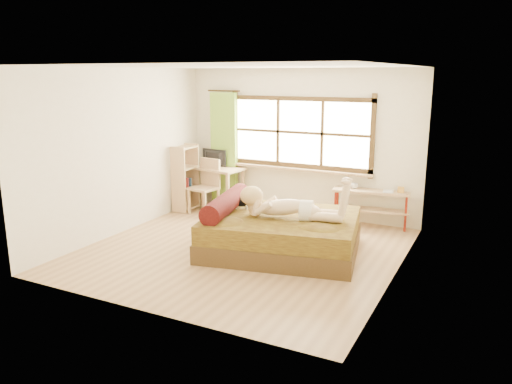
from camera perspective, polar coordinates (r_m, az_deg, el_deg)
The scene contains 18 objects.
floor at distance 7.59m, azimuth -1.53°, elevation -6.66°, with size 4.50×4.50×0.00m, color #9E754C.
ceiling at distance 7.13m, azimuth -1.66°, elevation 14.18°, with size 4.50×4.50×0.00m, color white.
wall_back at distance 9.26m, azimuth 5.05°, elevation 5.57°, with size 4.50×4.50×0.00m, color silver.
wall_front at distance 5.40m, azimuth -12.96°, elevation -0.34°, with size 4.50×4.50×0.00m, color silver.
wall_left at distance 8.52m, azimuth -15.08°, elevation 4.49°, with size 4.50×4.50×0.00m, color silver.
wall_right at distance 6.50m, azimuth 16.17°, elevation 1.75°, with size 4.50×4.50×0.00m, color silver.
window at distance 9.21m, azimuth 5.00°, elevation 6.53°, with size 2.80×0.16×1.46m.
curtain at distance 9.85m, azimuth -3.67°, elevation 4.89°, with size 0.55×0.10×2.20m, color olive.
bed at distance 7.47m, azimuth 2.53°, elevation -4.58°, with size 2.52×2.18×0.84m.
woman at distance 7.19m, azimuth 3.93°, elevation -0.45°, with size 1.55×0.44×0.66m, color #D9B68C, non-canonical shape.
kitten at distance 7.74m, azimuth -1.61°, elevation -0.95°, with size 0.33×0.13×0.27m, color black, non-canonical shape.
desk at distance 9.87m, azimuth -5.13°, elevation 2.30°, with size 1.39×0.79×0.82m.
monitor at distance 9.87m, azimuth -5.01°, elevation 3.91°, with size 0.57×0.08×0.33m, color black.
chair at distance 9.55m, azimuth -5.66°, elevation 1.05°, with size 0.52×0.52×1.03m.
pipe_shelf at distance 8.84m, azimuth 13.08°, elevation -0.90°, with size 1.33×0.52×0.73m.
cup at distance 8.86m, azimuth 11.18°, elevation 0.69°, with size 0.12×0.12×0.10m, color gray.
book at distance 8.75m, azimuth 14.32°, elevation 0.11°, with size 0.17×0.24×0.02m, color gray.
bookshelf at distance 9.74m, azimuth -8.07°, elevation 1.64°, with size 0.34×0.57×1.26m.
Camera 1 is at (3.38, -6.28, 2.60)m, focal length 35.00 mm.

